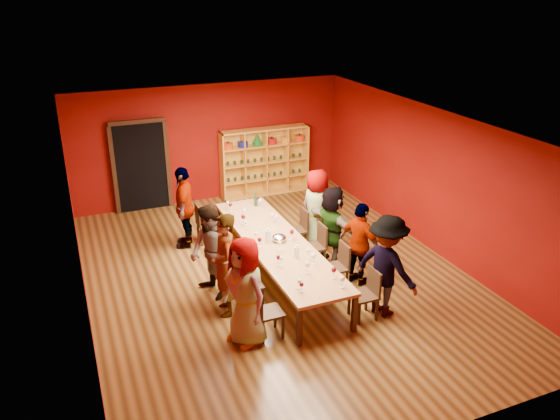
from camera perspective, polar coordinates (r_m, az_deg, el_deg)
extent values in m
cube|color=#4E3214|center=(10.76, -0.37, -6.94)|extent=(7.10, 9.10, 0.02)
cube|color=#680905|center=(14.15, -7.30, 6.97)|extent=(7.10, 0.02, 3.00)
cube|color=#680905|center=(6.64, 14.78, -13.35)|extent=(7.10, 0.02, 3.00)
cube|color=#680905|center=(9.47, -20.51, -2.60)|extent=(0.02, 9.10, 3.00)
cube|color=#680905|center=(11.77, 15.68, 2.98)|extent=(0.02, 9.10, 3.00)
cube|color=white|center=(9.62, -0.41, 8.87)|extent=(7.10, 9.10, 0.02)
cube|color=#A26E43|center=(10.41, -0.38, -3.45)|extent=(1.10, 4.50, 0.06)
cube|color=black|center=(8.72, 2.05, -12.10)|extent=(0.08, 0.08, 0.69)
cube|color=black|center=(12.29, -6.29, -1.23)|extent=(0.08, 0.08, 0.69)
cube|color=black|center=(9.10, 7.78, -10.65)|extent=(0.08, 0.08, 0.69)
cube|color=black|center=(12.57, -2.01, -0.54)|extent=(0.08, 0.08, 0.69)
cube|color=black|center=(13.87, -14.33, 4.37)|extent=(1.20, 0.14, 2.20)
cube|color=black|center=(13.49, -14.76, 8.91)|extent=(1.32, 0.06, 0.10)
cube|color=black|center=(13.74, -16.96, 3.90)|extent=(0.10, 0.06, 2.20)
cube|color=black|center=(13.89, -11.64, 4.65)|extent=(0.10, 0.06, 2.20)
cube|color=gold|center=(14.17, -6.07, 4.51)|extent=(0.04, 0.40, 1.80)
cube|color=gold|center=(14.96, 2.65, 5.61)|extent=(0.04, 0.40, 1.80)
cube|color=gold|center=(14.28, -1.63, 8.45)|extent=(2.40, 0.40, 0.04)
cube|color=gold|center=(14.81, -1.56, 1.85)|extent=(2.40, 0.40, 0.04)
cube|color=gold|center=(14.69, -1.86, 5.30)|extent=(2.40, 0.02, 1.80)
cube|color=gold|center=(14.67, -1.58, 3.42)|extent=(2.36, 0.38, 0.03)
cube|color=gold|center=(14.52, -1.59, 5.09)|extent=(2.36, 0.38, 0.03)
cube|color=gold|center=(14.39, -1.61, 6.80)|extent=(2.36, 0.38, 0.03)
cube|color=gold|center=(14.33, -3.84, 4.80)|extent=(0.03, 0.38, 1.76)
cube|color=gold|center=(14.52, -1.59, 5.09)|extent=(0.03, 0.38, 1.76)
cube|color=gold|center=(14.73, 0.59, 5.36)|extent=(0.03, 0.38, 1.76)
cylinder|color=#E5450D|center=(14.06, -5.46, 6.69)|extent=(0.26, 0.26, 0.15)
sphere|color=black|center=(14.03, -5.47, 7.06)|extent=(0.05, 0.05, 0.05)
cylinder|color=navy|center=(14.17, -3.90, 6.88)|extent=(0.26, 0.26, 0.15)
sphere|color=black|center=(14.15, -3.91, 7.24)|extent=(0.05, 0.05, 0.05)
cylinder|color=#1B6D27|center=(14.31, -2.37, 6.92)|extent=(0.26, 0.26, 0.08)
cone|color=#1B6D27|center=(14.27, -2.38, 7.50)|extent=(0.24, 0.24, 0.22)
cylinder|color=red|center=(14.43, -0.87, 7.22)|extent=(0.26, 0.26, 0.15)
sphere|color=black|center=(14.41, -0.87, 7.59)|extent=(0.05, 0.05, 0.05)
cylinder|color=orange|center=(14.58, 0.60, 7.39)|extent=(0.26, 0.26, 0.15)
sphere|color=black|center=(14.55, 0.60, 7.75)|extent=(0.05, 0.05, 0.05)
cylinder|color=#E5450D|center=(14.74, 2.05, 7.54)|extent=(0.26, 0.26, 0.15)
sphere|color=black|center=(14.71, 2.05, 7.90)|extent=(0.05, 0.05, 0.05)
cylinder|color=#1B3121|center=(14.34, -5.39, 3.13)|extent=(0.07, 0.07, 0.10)
cylinder|color=#1B3121|center=(14.39, -4.69, 3.23)|extent=(0.07, 0.07, 0.10)
cylinder|color=#1B3121|center=(14.44, -3.99, 3.32)|extent=(0.07, 0.07, 0.10)
cylinder|color=#1B3121|center=(14.50, -3.30, 3.42)|extent=(0.07, 0.07, 0.10)
cylinder|color=#1B3121|center=(14.55, -2.61, 3.51)|extent=(0.07, 0.07, 0.10)
cylinder|color=#1B3121|center=(14.61, -1.93, 3.61)|extent=(0.07, 0.07, 0.10)
cylinder|color=#1B3121|center=(14.67, -1.25, 3.70)|extent=(0.07, 0.07, 0.10)
cylinder|color=#1B3121|center=(14.74, -0.58, 3.79)|extent=(0.07, 0.07, 0.10)
cylinder|color=#1B3121|center=(14.80, 0.09, 3.88)|extent=(0.07, 0.07, 0.10)
cylinder|color=#1B3121|center=(14.87, 0.75, 3.97)|extent=(0.07, 0.07, 0.10)
cylinder|color=#1B3121|center=(14.94, 1.40, 4.06)|extent=(0.07, 0.07, 0.10)
cylinder|color=#1B3121|center=(15.01, 2.05, 4.14)|extent=(0.07, 0.07, 0.10)
cylinder|color=#1B3121|center=(14.19, -5.46, 4.84)|extent=(0.07, 0.07, 0.10)
cylinder|color=#1B3121|center=(14.24, -4.75, 4.93)|extent=(0.07, 0.07, 0.10)
cylinder|color=#1B3121|center=(14.30, -4.04, 5.02)|extent=(0.07, 0.07, 0.10)
cylinder|color=#1B3121|center=(14.35, -3.34, 5.11)|extent=(0.07, 0.07, 0.10)
cylinder|color=#1B3121|center=(14.41, -2.64, 5.20)|extent=(0.07, 0.07, 0.10)
cylinder|color=#1B3121|center=(14.47, -1.95, 5.29)|extent=(0.07, 0.07, 0.10)
cylinder|color=#1B3121|center=(14.53, -1.26, 5.38)|extent=(0.07, 0.07, 0.10)
cylinder|color=#1B3121|center=(14.60, -0.58, 5.46)|extent=(0.07, 0.07, 0.10)
cylinder|color=#1B3121|center=(14.66, 0.09, 5.54)|extent=(0.07, 0.07, 0.10)
cylinder|color=#1B3121|center=(14.73, 0.76, 5.62)|extent=(0.07, 0.07, 0.10)
cylinder|color=#1B3121|center=(14.80, 1.42, 5.70)|extent=(0.07, 0.07, 0.10)
cylinder|color=#1B3121|center=(14.87, 2.08, 5.78)|extent=(0.07, 0.07, 0.10)
cube|color=black|center=(8.89, -1.15, -10.65)|extent=(0.42, 0.42, 0.04)
cube|color=black|center=(8.70, -2.34, -9.59)|extent=(0.04, 0.40, 0.44)
cube|color=black|center=(8.84, -1.78, -12.65)|extent=(0.04, 0.04, 0.41)
cube|color=black|center=(8.94, 0.30, -12.18)|extent=(0.04, 0.04, 0.41)
cube|color=black|center=(9.10, -2.55, -11.50)|extent=(0.04, 0.04, 0.41)
cube|color=black|center=(9.20, -0.53, -11.05)|extent=(0.04, 0.04, 0.41)
imported|color=tan|center=(8.53, -3.64, -8.52)|extent=(0.74, 0.99, 1.81)
cube|color=black|center=(9.62, -3.15, -7.84)|extent=(0.42, 0.42, 0.04)
cube|color=black|center=(9.45, -4.28, -6.80)|extent=(0.04, 0.40, 0.44)
cube|color=black|center=(9.56, -3.75, -9.68)|extent=(0.04, 0.04, 0.41)
cube|color=black|center=(9.65, -1.82, -9.28)|extent=(0.04, 0.04, 0.41)
cube|color=black|center=(9.83, -4.40, -8.68)|extent=(0.04, 0.04, 0.41)
cube|color=black|center=(9.92, -2.52, -8.30)|extent=(0.04, 0.04, 0.41)
imported|color=#4C4C51|center=(9.27, -5.80, -5.75)|extent=(0.57, 0.72, 1.84)
cube|color=black|center=(10.13, -4.32, -6.18)|extent=(0.42, 0.42, 0.04)
cube|color=black|center=(9.97, -5.40, -5.17)|extent=(0.04, 0.40, 0.44)
cube|color=black|center=(10.06, -4.90, -7.91)|extent=(0.04, 0.04, 0.41)
cube|color=black|center=(10.15, -3.06, -7.55)|extent=(0.04, 0.04, 0.41)
cube|color=black|center=(10.34, -5.48, -7.01)|extent=(0.04, 0.04, 0.41)
cube|color=black|center=(10.43, -3.69, -6.67)|extent=(0.04, 0.04, 0.41)
imported|color=#4D4D52|center=(9.80, -7.26, -4.43)|extent=(0.65, 0.93, 1.75)
cube|color=black|center=(12.03, -7.63, -1.41)|extent=(0.42, 0.42, 0.04)
cube|color=black|center=(11.89, -8.57, -0.50)|extent=(0.04, 0.40, 0.44)
cube|color=black|center=(11.94, -8.15, -2.83)|extent=(0.04, 0.04, 0.41)
cube|color=black|center=(12.01, -6.58, -2.58)|extent=(0.04, 0.04, 0.41)
cube|color=black|center=(12.24, -8.56, -2.19)|extent=(0.04, 0.04, 0.41)
cube|color=black|center=(12.31, -7.02, -1.94)|extent=(0.04, 0.04, 0.41)
imported|color=pink|center=(11.75, -9.95, 0.30)|extent=(0.81, 1.15, 1.79)
cube|color=black|center=(9.42, 8.72, -8.82)|extent=(0.42, 0.42, 0.04)
cube|color=black|center=(9.39, 9.81, -7.32)|extent=(0.04, 0.40, 0.44)
cube|color=black|center=(9.34, 8.26, -10.73)|extent=(0.04, 0.04, 0.41)
cube|color=black|center=(9.50, 10.06, -10.24)|extent=(0.04, 0.04, 0.41)
cube|color=black|center=(9.59, 7.23, -9.71)|extent=(0.04, 0.04, 0.41)
cube|color=black|center=(9.74, 9.00, -9.25)|extent=(0.04, 0.04, 0.41)
imported|color=#48484D|center=(9.38, 11.08, -5.77)|extent=(0.89, 1.27, 1.82)
cube|color=black|center=(10.20, 5.75, -6.03)|extent=(0.42, 0.42, 0.04)
cube|color=black|center=(10.16, 6.75, -4.64)|extent=(0.04, 0.40, 0.44)
cube|color=black|center=(10.11, 5.29, -7.76)|extent=(0.04, 0.04, 0.41)
cube|color=black|center=(10.25, 6.99, -7.37)|extent=(0.04, 0.04, 0.41)
cube|color=black|center=(10.37, 4.42, -6.88)|extent=(0.04, 0.04, 0.41)
cube|color=black|center=(10.51, 6.09, -6.51)|extent=(0.04, 0.04, 0.41)
imported|color=#131536|center=(10.25, 8.38, -3.59)|extent=(0.73, 1.04, 1.63)
cube|color=black|center=(10.91, 3.51, -3.89)|extent=(0.42, 0.42, 0.04)
cube|color=black|center=(10.89, 4.44, -2.59)|extent=(0.04, 0.40, 0.44)
cube|color=black|center=(10.82, 3.06, -5.49)|extent=(0.04, 0.04, 0.41)
cube|color=black|center=(10.95, 4.67, -5.15)|extent=(0.04, 0.04, 0.41)
cube|color=black|center=(11.09, 2.31, -4.72)|extent=(0.04, 0.04, 0.41)
cube|color=black|center=(11.22, 3.89, -4.40)|extent=(0.04, 0.04, 0.41)
imported|color=#4D4D52|center=(10.91, 5.47, -1.65)|extent=(0.82, 1.60, 1.66)
cube|color=black|center=(11.61, 1.68, -2.13)|extent=(0.42, 0.42, 0.04)
cube|color=black|center=(11.59, 2.55, -0.90)|extent=(0.04, 0.40, 0.44)
cube|color=black|center=(11.51, 1.24, -3.61)|extent=(0.04, 0.04, 0.41)
cube|color=black|center=(11.63, 2.78, -3.32)|extent=(0.04, 0.04, 0.41)
cube|color=black|center=(11.79, 0.58, -2.93)|extent=(0.04, 0.04, 0.41)
cube|color=black|center=(11.91, 2.09, -2.66)|extent=(0.04, 0.04, 0.41)
imported|color=#608EC5|center=(11.62, 3.85, 0.18)|extent=(0.72, 0.95, 1.72)
cylinder|color=silver|center=(10.19, -2.13, -3.86)|extent=(0.06, 0.06, 0.01)
cylinder|color=silver|center=(10.17, -2.14, -3.57)|extent=(0.01, 0.01, 0.11)
ellipsoid|color=#4C080F|center=(10.13, -2.15, -3.12)|extent=(0.08, 0.08, 0.09)
cylinder|color=silver|center=(10.43, -2.49, -3.21)|extent=(0.06, 0.06, 0.01)
cylinder|color=silver|center=(10.41, -2.49, -2.93)|extent=(0.01, 0.01, 0.11)
ellipsoid|color=#EEDF95|center=(10.37, -2.50, -2.49)|extent=(0.08, 0.08, 0.09)
cylinder|color=silver|center=(10.48, 1.23, -3.07)|extent=(0.07, 0.07, 0.01)
cylinder|color=silver|center=(10.45, 1.23, -2.78)|extent=(0.01, 0.01, 0.11)
ellipsoid|color=#4C080F|center=(10.41, 1.24, -2.32)|extent=(0.08, 0.08, 0.09)
cylinder|color=silver|center=(11.50, -3.73, -0.67)|extent=(0.06, 0.06, 0.01)
cylinder|color=silver|center=(11.47, -3.74, -0.43)|extent=(0.01, 0.01, 0.10)
ellipsoid|color=silver|center=(11.44, -3.75, -0.06)|extent=(0.07, 0.07, 0.08)
cylinder|color=silver|center=(9.57, -0.16, -5.76)|extent=(0.06, 0.06, 0.01)
cylinder|color=silver|center=(9.54, -0.16, -5.45)|extent=(0.01, 0.01, 0.11)
ellipsoid|color=#4C080F|center=(9.50, -0.16, -4.98)|extent=(0.08, 0.08, 0.09)
cylinder|color=silver|center=(9.20, 5.61, -7.12)|extent=(0.07, 0.07, 0.01)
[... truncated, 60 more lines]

